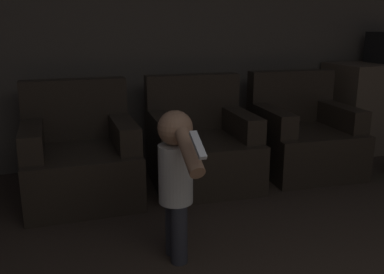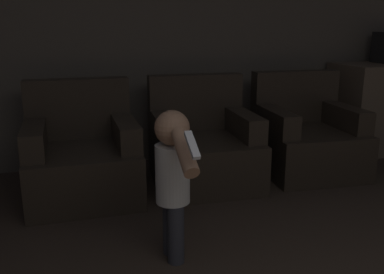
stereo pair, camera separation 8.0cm
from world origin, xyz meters
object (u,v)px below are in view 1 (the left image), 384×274
object	(u,v)px
armchair_middle	(201,147)
armchair_right	(302,137)
person_toddler	(176,174)
armchair_left	(80,158)

from	to	relation	value
armchair_middle	armchair_right	xyz separation A→B (m)	(1.00, -0.00, 0.00)
person_toddler	armchair_left	bearing A→B (deg)	20.44
armchair_middle	armchair_right	size ratio (longest dim) A/B	0.99
armchair_left	armchair_middle	xyz separation A→B (m)	(1.00, -0.00, 0.00)
armchair_right	person_toddler	size ratio (longest dim) A/B	1.03
armchair_right	armchair_middle	bearing A→B (deg)	-175.68
armchair_right	person_toddler	bearing A→B (deg)	-139.44
person_toddler	armchair_middle	bearing A→B (deg)	-26.67
armchair_middle	person_toddler	bearing A→B (deg)	-112.66
armchair_right	person_toddler	world-z (taller)	armchair_right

